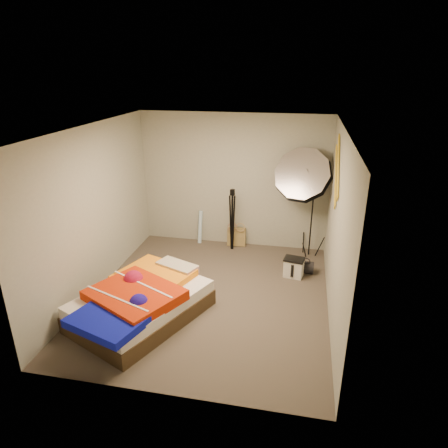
% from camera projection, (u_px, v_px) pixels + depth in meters
% --- Properties ---
extents(floor, '(4.00, 4.00, 0.00)m').
position_uv_depth(floor, '(210.00, 296.00, 6.07)').
color(floor, '#524A3E').
rests_on(floor, ground).
extents(ceiling, '(4.00, 4.00, 0.00)m').
position_uv_depth(ceiling, '(207.00, 129.00, 5.14)').
color(ceiling, silver).
rests_on(ceiling, wall_back).
extents(wall_back, '(3.50, 0.00, 3.50)m').
position_uv_depth(wall_back, '(234.00, 181.00, 7.43)').
color(wall_back, '#A0A391').
rests_on(wall_back, floor).
extents(wall_front, '(3.50, 0.00, 3.50)m').
position_uv_depth(wall_front, '(160.00, 293.00, 3.79)').
color(wall_front, '#A0A391').
rests_on(wall_front, floor).
extents(wall_left, '(0.00, 4.00, 4.00)m').
position_uv_depth(wall_left, '(94.00, 211.00, 5.93)').
color(wall_left, '#A0A391').
rests_on(wall_left, floor).
extents(wall_right, '(0.00, 4.00, 4.00)m').
position_uv_depth(wall_right, '(337.00, 229.00, 5.29)').
color(wall_right, '#A0A391').
rests_on(wall_right, floor).
extents(tote_bag, '(0.36, 0.18, 0.36)m').
position_uv_depth(tote_bag, '(236.00, 237.00, 7.72)').
color(tote_bag, '#A18B52').
rests_on(tote_bag, floor).
extents(wrapping_roll, '(0.09, 0.19, 0.64)m').
position_uv_depth(wrapping_roll, '(200.00, 227.00, 7.80)').
color(wrapping_roll, '#6BAEDE').
rests_on(wrapping_roll, floor).
extents(camera_case, '(0.34, 0.27, 0.30)m').
position_uv_depth(camera_case, '(294.00, 268.00, 6.58)').
color(camera_case, silver).
rests_on(camera_case, floor).
extents(duffel_bag, '(0.35, 0.23, 0.21)m').
position_uv_depth(duffel_bag, '(303.00, 267.00, 6.72)').
color(duffel_bag, black).
rests_on(duffel_bag, floor).
extents(wall_stripe_upper, '(0.02, 0.91, 0.78)m').
position_uv_depth(wall_stripe_upper, '(338.00, 166.00, 5.58)').
color(wall_stripe_upper, gold).
rests_on(wall_stripe_upper, wall_right).
extents(wall_stripe_lower, '(0.02, 0.91, 0.78)m').
position_uv_depth(wall_stripe_lower, '(336.00, 176.00, 5.88)').
color(wall_stripe_lower, gold).
rests_on(wall_stripe_lower, wall_right).
extents(bed, '(1.85, 2.20, 0.52)m').
position_uv_depth(bed, '(141.00, 302.00, 5.45)').
color(bed, '#42301D').
rests_on(bed, floor).
extents(photo_umbrella, '(1.32, 1.05, 2.09)m').
position_uv_depth(photo_umbrella, '(303.00, 176.00, 6.81)').
color(photo_umbrella, black).
rests_on(photo_umbrella, floor).
extents(camera_tripod, '(0.08, 0.08, 1.18)m').
position_uv_depth(camera_tripod, '(232.00, 215.00, 7.37)').
color(camera_tripod, black).
rests_on(camera_tripod, floor).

